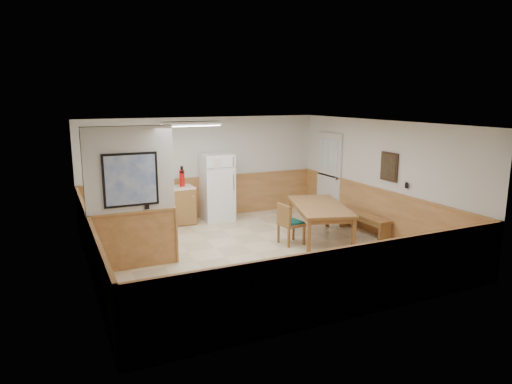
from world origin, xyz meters
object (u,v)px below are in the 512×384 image
dining_bench (364,219)px  dining_chair (288,221)px  refrigerator (217,187)px  fire_extinguisher (182,178)px  dining_table (320,209)px  soap_bottle (112,187)px

dining_bench → dining_chair: bearing=177.2°
refrigerator → fire_extinguisher: bearing=179.5°
dining_bench → dining_chair: (-1.88, 0.07, 0.16)m
dining_table → dining_bench: size_ratio=1.54×
dining_table → dining_bench: bearing=13.6°
refrigerator → soap_bottle: 2.47m
dining_chair → dining_bench: bearing=-7.9°
refrigerator → dining_chair: size_ratio=1.92×
refrigerator → dining_table: size_ratio=0.74×
dining_table → fire_extinguisher: (-2.27, 2.45, 0.45)m
soap_bottle → dining_chair: bearing=-39.1°
refrigerator → soap_bottle: bearing=179.8°
dining_table → dining_chair: 0.79m
dining_table → dining_chair: bearing=-160.4°
refrigerator → fire_extinguisher: refrigerator is taller
fire_extinguisher → dining_chair: bearing=-66.3°
dining_bench → soap_bottle: 5.65m
soap_bottle → dining_table: bearing=-32.8°
dining_bench → fire_extinguisher: (-3.38, 2.54, 0.77)m
dining_chair → fire_extinguisher: (-1.50, 2.47, 0.62)m
refrigerator → fire_extinguisher: 0.91m
soap_bottle → refrigerator: bearing=-1.8°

